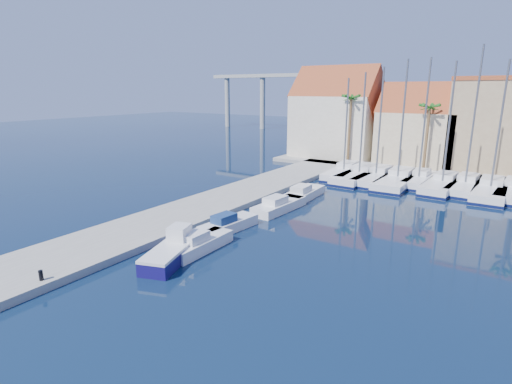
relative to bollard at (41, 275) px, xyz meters
The scene contains 22 objects.
ground 6.71m from the bollard, ahead, with size 260.00×260.00×0.00m, color black.
quay_west 14.62m from the bollard, 99.45° to the left, with size 6.00×77.00×0.50m, color gray.
shore_north 51.65m from the bollard, 71.25° to the left, with size 54.00×16.00×0.50m, color gray.
bollard is the anchor object (origin of this frame).
fishing_boat 7.44m from the bollard, 65.29° to the left, with size 3.51×5.80×1.92m.
motorboat_west_0 9.42m from the bollard, 67.94° to the left, with size 1.74×5.19×1.40m.
motorboat_west_1 13.18m from the bollard, 78.09° to the left, with size 2.11×5.29×1.40m.
motorboat_west_2 19.76m from the bollard, 80.34° to the left, with size 2.33×6.20×1.40m.
motorboat_west_3 24.66m from the bollard, 82.55° to the left, with size 2.24×6.29×1.40m.
sailboat_0 37.00m from the bollard, 85.92° to the left, with size 3.62×10.87×11.77m.
sailboat_1 36.63m from the bollard, 82.28° to the left, with size 3.56×12.01×12.36m.
sailboat_2 37.02m from the bollard, 79.29° to the left, with size 3.16×10.88×12.88m.
sailboat_3 37.34m from the bollard, 75.43° to the left, with size 3.39×12.11×13.58m.
sailboat_4 38.84m from the bollard, 72.88° to the left, with size 2.47×8.40×13.75m.
sailboat_5 39.06m from the bollard, 68.96° to the left, with size 3.29×10.78×13.25m.
sailboat_6 40.44m from the bollard, 66.44° to the left, with size 3.26×9.97×14.75m.
sailboat_7 40.89m from the bollard, 63.10° to the left, with size 2.98×11.29×13.24m.
building_0 48.37m from the bollard, 94.06° to the left, with size 12.30×9.00×13.50m.
building_1 48.89m from the bollard, 79.82° to the left, with size 10.30×8.00×11.00m.
palm_0 43.71m from the bollard, 89.20° to the left, with size 2.60×2.60×10.15m.
palm_1 44.81m from the bollard, 76.12° to the left, with size 2.60×2.60×9.15m.
viaduct 89.54m from the bollard, 111.39° to the left, with size 48.00×2.20×14.45m.
Camera 1 is at (13.92, -10.79, 10.47)m, focal length 28.00 mm.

